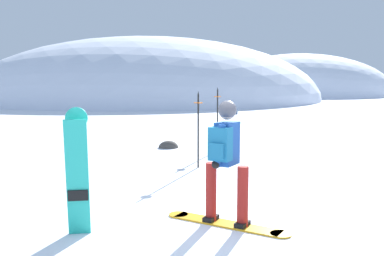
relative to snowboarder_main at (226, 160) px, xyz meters
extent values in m
plane|color=white|center=(-0.03, 0.00, -0.92)|extent=(300.00, 300.00, 0.00)
ellipsoid|color=silver|center=(0.65, 34.91, -0.92)|extent=(31.77, 28.59, 11.49)
ellipsoid|color=silver|center=(19.17, 44.12, -0.92)|extent=(22.41, 20.17, 9.89)
cube|color=orange|center=(0.02, 0.02, -0.91)|extent=(1.39, 1.20, 0.02)
cylinder|color=orange|center=(-0.58, 0.52, -0.91)|extent=(0.28, 0.28, 0.02)
cylinder|color=orange|center=(0.62, -0.47, -0.91)|extent=(0.28, 0.28, 0.02)
cube|color=black|center=(-0.17, 0.18, -0.86)|extent=(0.27, 0.28, 0.06)
cube|color=black|center=(0.21, -0.13, -0.86)|extent=(0.27, 0.28, 0.06)
cylinder|color=maroon|center=(-0.17, 0.18, -0.48)|extent=(0.15, 0.15, 0.82)
cylinder|color=maroon|center=(0.21, -0.13, -0.48)|extent=(0.15, 0.15, 0.82)
cube|color=#1E4C9E|center=(0.02, 0.02, 0.22)|extent=(0.40, 0.42, 0.58)
cylinder|color=#1E4C9E|center=(-0.13, -0.15, 0.22)|extent=(0.20, 0.19, 0.57)
cylinder|color=#1E4C9E|center=(0.17, 0.20, 0.22)|extent=(0.20, 0.19, 0.57)
sphere|color=black|center=(-0.17, -0.15, -0.03)|extent=(0.11, 0.11, 0.11)
sphere|color=black|center=(0.15, 0.24, -0.03)|extent=(0.11, 0.11, 0.11)
cube|color=teal|center=(-0.11, -0.13, 0.24)|extent=(0.33, 0.32, 0.44)
cube|color=teal|center=(-0.17, -0.21, 0.16)|extent=(0.19, 0.17, 0.20)
sphere|color=beige|center=(0.02, 0.02, 0.64)|extent=(0.21, 0.21, 0.21)
sphere|color=#4C4C56|center=(0.02, 0.02, 0.67)|extent=(0.25, 0.25, 0.25)
cube|color=navy|center=(0.10, 0.12, 0.64)|extent=(0.15, 0.13, 0.08)
cube|color=#23B7A3|center=(-1.94, -0.11, -0.16)|extent=(0.28, 0.22, 1.51)
cylinder|color=#23B7A3|center=(-1.94, -0.02, 0.59)|extent=(0.28, 0.06, 0.28)
cube|color=black|center=(-1.94, -0.08, 0.06)|extent=(0.25, 0.09, 0.15)
cube|color=black|center=(-1.94, -0.08, -0.38)|extent=(0.25, 0.09, 0.15)
cylinder|color=black|center=(1.15, 5.99, -0.07)|extent=(0.04, 0.04, 1.69)
cylinder|color=orange|center=(1.15, 5.99, 0.59)|extent=(0.20, 0.20, 0.02)
cone|color=black|center=(1.15, 5.99, 0.81)|extent=(0.04, 0.04, 0.08)
cylinder|color=black|center=(0.26, 3.85, -0.10)|extent=(0.04, 0.04, 1.65)
cylinder|color=orange|center=(0.26, 3.85, 0.55)|extent=(0.20, 0.20, 0.02)
cone|color=black|center=(0.26, 3.85, 0.77)|extent=(0.04, 0.04, 0.08)
ellipsoid|color=#4C4742|center=(-0.14, 6.74, -0.92)|extent=(0.58, 0.49, 0.41)
camera|label=1|loc=(-1.30, -5.57, 1.09)|focal=40.23mm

